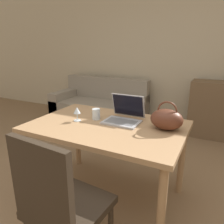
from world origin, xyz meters
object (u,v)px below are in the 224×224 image
at_px(laptop, 125,114).
at_px(handbag, 167,119).
at_px(wine_glass, 77,111).
at_px(couch, 100,108).
at_px(drinking_glass, 96,114).
at_px(chair, 60,203).

relative_size(laptop, handbag, 1.19).
height_order(laptop, wine_glass, laptop).
bearing_deg(couch, wine_glass, -65.77).
xyz_separation_m(couch, handbag, (1.62, -1.71, 0.55)).
bearing_deg(wine_glass, drinking_glass, 41.79).
distance_m(chair, laptop, 0.98).
distance_m(laptop, drinking_glass, 0.27).
bearing_deg(laptop, wine_glass, -152.43).
relative_size(drinking_glass, wine_glass, 0.76).
xyz_separation_m(couch, wine_glass, (0.84, -1.87, 0.56)).
distance_m(chair, couch, 2.90).
distance_m(wine_glass, handbag, 0.79).
xyz_separation_m(drinking_glass, handbag, (0.65, 0.04, 0.04)).
height_order(couch, drinking_glass, drinking_glass).
bearing_deg(wine_glass, laptop, 27.57).
bearing_deg(wine_glass, couch, 114.23).
distance_m(chair, drinking_glass, 0.94).
distance_m(drinking_glass, wine_glass, 0.18).
relative_size(laptop, drinking_glass, 3.14).
height_order(couch, handbag, handbag).
xyz_separation_m(chair, wine_glass, (-0.39, 0.74, 0.30)).
height_order(chair, handbag, handbag).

